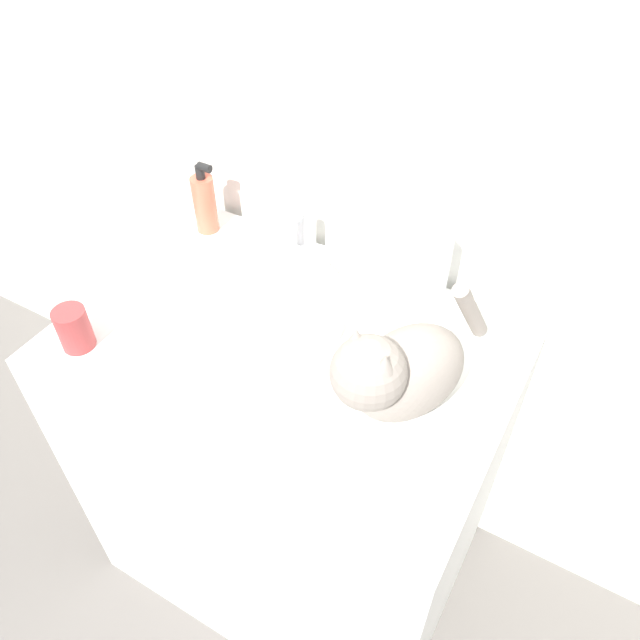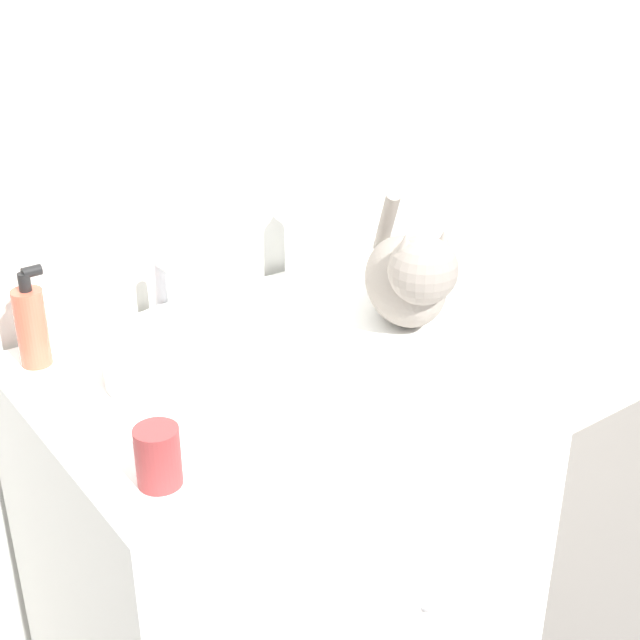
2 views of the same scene
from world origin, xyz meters
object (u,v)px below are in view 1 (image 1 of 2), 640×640
(soap_bottle, at_px, (205,202))
(cat, at_px, (399,371))
(cup, at_px, (74,329))
(spray_bottle, at_px, (436,267))

(soap_bottle, bearing_deg, cat, -23.70)
(cat, relative_size, cup, 3.87)
(cat, height_order, soap_bottle, cat)
(spray_bottle, bearing_deg, cup, -140.74)
(cat, distance_m, cup, 0.60)
(cat, bearing_deg, cup, -50.77)
(cat, xyz_separation_m, soap_bottle, (-0.59, 0.26, -0.02))
(cat, bearing_deg, spray_bottle, -145.92)
(soap_bottle, relative_size, cup, 2.02)
(cup, bearing_deg, soap_bottle, 91.85)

